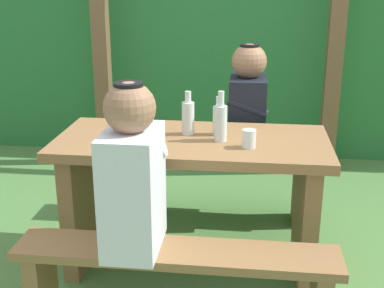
{
  "coord_description": "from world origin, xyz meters",
  "views": [
    {
      "loc": [
        0.3,
        -2.5,
        1.54
      ],
      "look_at": [
        0.0,
        0.0,
        0.7
      ],
      "focal_mm": 48.21,
      "sensor_mm": 36.0,
      "label": 1
    }
  ],
  "objects": [
    {
      "name": "picnic_table",
      "position": [
        0.0,
        0.0,
        0.5
      ],
      "size": [
        1.4,
        0.64,
        0.73
      ],
      "color": "olive",
      "rests_on": "ground_plane"
    },
    {
      "name": "drinking_glass",
      "position": [
        0.29,
        -0.11,
        0.78
      ],
      "size": [
        0.07,
        0.07,
        0.09
      ],
      "primitive_type": "cylinder",
      "color": "silver",
      "rests_on": "picnic_table"
    },
    {
      "name": "pergola_post_right",
      "position": [
        0.91,
        1.53,
        0.96
      ],
      "size": [
        0.12,
        0.12,
        1.92
      ],
      "primitive_type": "cube",
      "color": "brown",
      "rests_on": "ground_plane"
    },
    {
      "name": "ground_plane",
      "position": [
        0.0,
        0.0,
        0.0
      ],
      "size": [
        12.0,
        12.0,
        0.0
      ],
      "primitive_type": "plane",
      "color": "#4E7E3F"
    },
    {
      "name": "cell_phone",
      "position": [
        -0.27,
        0.04,
        0.74
      ],
      "size": [
        0.08,
        0.15,
        0.01
      ],
      "primitive_type": "cube",
      "rotation": [
        0.0,
        0.0,
        0.08
      ],
      "color": "black",
      "rests_on": "picnic_table"
    },
    {
      "name": "bench_near",
      "position": [
        0.0,
        -0.58,
        0.3
      ],
      "size": [
        1.4,
        0.24,
        0.42
      ],
      "color": "olive",
      "rests_on": "ground_plane"
    },
    {
      "name": "bottle_center",
      "position": [
        0.15,
        -0.02,
        0.83
      ],
      "size": [
        0.06,
        0.06,
        0.26
      ],
      "color": "silver",
      "rests_on": "picnic_table"
    },
    {
      "name": "bench_far",
      "position": [
        0.0,
        0.58,
        0.3
      ],
      "size": [
        1.4,
        0.24,
        0.42
      ],
      "color": "olive",
      "rests_on": "ground_plane"
    },
    {
      "name": "hedge_backdrop",
      "position": [
        0.0,
        2.3,
        0.96
      ],
      "size": [
        6.4,
        0.95,
        1.93
      ],
      "primitive_type": "cube",
      "color": "#297134",
      "rests_on": "ground_plane"
    },
    {
      "name": "person_white_shirt",
      "position": [
        -0.18,
        -0.58,
        0.75
      ],
      "size": [
        0.25,
        0.35,
        0.72
      ],
      "color": "silver",
      "rests_on": "bench_near"
    },
    {
      "name": "person_black_coat",
      "position": [
        0.27,
        0.58,
        0.75
      ],
      "size": [
        0.25,
        0.35,
        0.72
      ],
      "color": "black",
      "rests_on": "bench_far"
    },
    {
      "name": "bottle_left",
      "position": [
        -0.03,
        0.07,
        0.83
      ],
      "size": [
        0.07,
        0.07,
        0.23
      ],
      "color": "silver",
      "rests_on": "picnic_table"
    },
    {
      "name": "bottle_right",
      "position": [
        0.13,
        0.08,
        0.81
      ],
      "size": [
        0.06,
        0.06,
        0.2
      ],
      "color": "silver",
      "rests_on": "picnic_table"
    },
    {
      "name": "pergola_post_left",
      "position": [
        -0.91,
        1.53,
        0.96
      ],
      "size": [
        0.12,
        0.12,
        1.92
      ],
      "primitive_type": "cube",
      "color": "brown",
      "rests_on": "ground_plane"
    }
  ]
}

